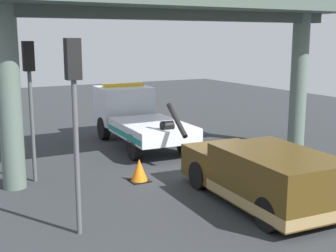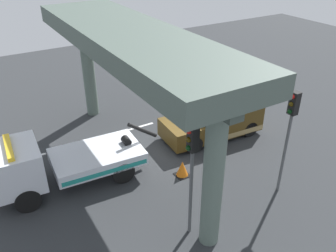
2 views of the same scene
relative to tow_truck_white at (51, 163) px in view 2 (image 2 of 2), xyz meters
name	(u,v)px [view 2 (image 2 of 2)]	position (x,y,z in m)	size (l,w,h in m)	color
ground_plane	(157,154)	(-4.97, 0.05, -1.25)	(60.00, 40.00, 0.10)	#2D3033
lane_stripe_west	(218,104)	(-10.97, -2.74, -1.20)	(2.60, 0.16, 0.01)	silver
lane_stripe_mid	(132,129)	(-4.97, -2.74, -1.20)	(2.60, 0.16, 0.01)	silver
lane_stripe_east	(18,161)	(1.03, -2.74, -1.20)	(2.60, 0.16, 0.01)	silver
tow_truck_white	(51,163)	(0.00, 0.00, 0.00)	(7.31, 2.76, 2.46)	silver
towed_van_green	(215,121)	(-8.50, 0.05, -0.42)	(5.32, 2.50, 1.58)	#4C3814
overpass_structure	(130,48)	(-3.82, 0.05, 4.23)	(3.60, 13.42, 6.20)	#596B60
traffic_light_near	(290,122)	(-7.95, 5.07, 2.06)	(0.39, 0.32, 4.48)	#515456
traffic_light_far	(192,158)	(-3.45, 5.07, 1.99)	(0.39, 0.32, 4.39)	#515456
traffic_cone_orange	(182,169)	(-5.05, 2.16, -0.86)	(0.61, 0.61, 0.72)	orange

